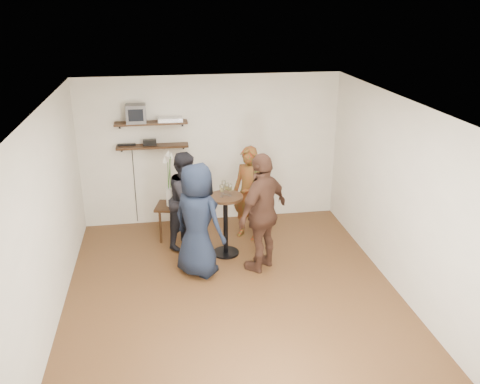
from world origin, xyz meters
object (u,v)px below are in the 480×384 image
at_px(side_table, 171,210).
at_px(person_plaid, 249,193).
at_px(person_navy, 198,220).
at_px(dvd_deck, 170,119).
at_px(drinks_table, 226,217).
at_px(person_brown, 263,213).
at_px(radio, 150,142).
at_px(crt_monitor, 136,113).
at_px(person_dark, 187,200).

relative_size(side_table, person_plaid, 0.37).
xyz_separation_m(person_plaid, person_navy, (-0.93, -1.05, 0.05)).
relative_size(dvd_deck, drinks_table, 0.41).
distance_m(person_navy, person_brown, 0.94).
height_order(side_table, person_plaid, person_plaid).
bearing_deg(radio, person_brown, -48.53).
xyz_separation_m(crt_monitor, dvd_deck, (0.55, 0.00, -0.12)).
bearing_deg(crt_monitor, person_navy, -65.30).
xyz_separation_m(drinks_table, person_plaid, (0.46, 0.53, 0.16)).
bearing_deg(crt_monitor, drinks_table, -44.52).
bearing_deg(person_navy, crt_monitor, -23.42).
distance_m(person_dark, person_brown, 1.40).
distance_m(dvd_deck, person_brown, 2.38).
distance_m(radio, drinks_table, 1.90).
height_order(person_plaid, person_navy, person_navy).
bearing_deg(person_plaid, dvd_deck, -170.94).
bearing_deg(dvd_deck, person_dark, -77.53).
relative_size(crt_monitor, person_navy, 0.19).
bearing_deg(person_brown, drinks_table, -90.00).
bearing_deg(dvd_deck, crt_monitor, 180.00).
bearing_deg(side_table, drinks_table, -42.46).
height_order(side_table, person_navy, person_navy).
distance_m(dvd_deck, side_table, 1.51).
height_order(person_plaid, person_brown, person_brown).
relative_size(crt_monitor, radio, 1.45).
relative_size(crt_monitor, person_brown, 0.18).
bearing_deg(person_brown, dvd_deck, -98.43).
relative_size(dvd_deck, person_plaid, 0.25).
bearing_deg(person_plaid, side_table, -148.83).
distance_m(drinks_table, person_brown, 0.75).
bearing_deg(drinks_table, dvd_deck, 120.27).
xyz_separation_m(person_plaid, person_brown, (0.02, -1.05, 0.11)).
relative_size(crt_monitor, person_plaid, 0.20).
bearing_deg(person_brown, person_plaid, -131.72).
bearing_deg(dvd_deck, person_plaid, -31.67).
height_order(drinks_table, person_navy, person_navy).
bearing_deg(side_table, radio, 118.77).
height_order(crt_monitor, person_brown, crt_monitor).
bearing_deg(drinks_table, radio, 130.95).
height_order(person_dark, person_navy, person_navy).
height_order(radio, drinks_table, radio).
distance_m(crt_monitor, side_table, 1.69).
bearing_deg(person_navy, person_plaid, -89.43).
bearing_deg(dvd_deck, drinks_table, -59.73).
relative_size(crt_monitor, person_dark, 0.20).
distance_m(crt_monitor, person_plaid, 2.26).
xyz_separation_m(crt_monitor, drinks_table, (1.29, -1.27, -1.39)).
height_order(drinks_table, person_brown, person_brown).
distance_m(person_plaid, person_dark, 1.02).
relative_size(crt_monitor, dvd_deck, 0.80).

